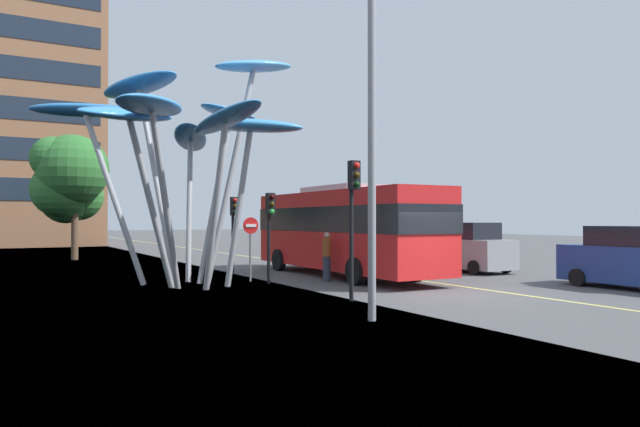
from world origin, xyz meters
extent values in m
cube|color=#4C4C4F|center=(0.00, 0.00, -0.05)|extent=(120.00, 240.00, 0.10)
cube|color=gray|center=(-11.30, 0.00, -0.03)|extent=(16.00, 240.00, 0.05)
cube|color=#E0D666|center=(1.70, 0.00, 0.00)|extent=(0.16, 144.00, 0.01)
cube|color=red|center=(0.14, 6.70, 1.86)|extent=(2.86, 11.17, 3.02)
cube|color=black|center=(0.14, 6.70, 2.29)|extent=(2.89, 11.28, 0.97)
cube|color=yellow|center=(0.29, 12.19, 3.07)|extent=(1.41, 0.14, 0.36)
cube|color=#B2B2B7|center=(0.14, 6.70, 3.49)|extent=(2.03, 3.94, 0.24)
cylinder|color=black|center=(1.52, 10.10, 0.48)|extent=(0.31, 0.97, 0.96)
cylinder|color=black|center=(-1.05, 10.17, 0.48)|extent=(0.31, 0.97, 0.96)
cylinder|color=black|center=(1.34, 3.61, 0.48)|extent=(0.31, 0.97, 0.96)
cylinder|color=black|center=(-1.22, 3.68, 0.48)|extent=(0.31, 0.97, 0.96)
cylinder|color=#9EA0A5|center=(-4.67, 6.54, 3.96)|extent=(2.01, 0.30, 7.97)
ellipsoid|color=#4CA3E5|center=(-3.77, 6.59, 7.92)|extent=(3.15, 1.33, 0.77)
cylinder|color=#9EA0A5|center=(-5.07, 7.09, 3.13)|extent=(1.69, 0.99, 6.30)
ellipsoid|color=#4299E0|center=(-4.35, 7.46, 6.25)|extent=(3.16, 2.51, 0.62)
cylinder|color=#9EA0A5|center=(-5.68, 8.28, 2.73)|extent=(0.88, 2.05, 5.54)
ellipsoid|color=#388EDB|center=(-5.37, 9.18, 5.47)|extent=(2.49, 4.20, 0.89)
cylinder|color=#9EA0A5|center=(-6.94, 8.18, 3.67)|extent=(1.05, 2.43, 7.41)
ellipsoid|color=#388EDB|center=(-7.34, 9.27, 7.35)|extent=(2.95, 4.59, 0.74)
cylinder|color=#9EA0A5|center=(-8.49, 7.87, 3.04)|extent=(2.06, 1.44, 6.15)
ellipsoid|color=#2D7FD1|center=(-9.38, 8.46, 6.08)|extent=(4.01, 3.15, 0.67)
cylinder|color=#9EA0A5|center=(-7.76, 5.57, 2.74)|extent=(1.89, 1.27, 5.55)
ellipsoid|color=#388EDB|center=(-8.57, 5.07, 5.49)|extent=(3.73, 2.97, 1.00)
cylinder|color=#9EA0A5|center=(-7.50, 4.82, 2.79)|extent=(1.58, 2.09, 5.66)
ellipsoid|color=#388EDB|center=(-8.15, 3.91, 5.58)|extent=(3.35, 3.92, 0.82)
cylinder|color=#9EA0A5|center=(-6.05, 4.29, 2.68)|extent=(0.38, 1.57, 5.41)
ellipsoid|color=#388EDB|center=(-5.97, 3.61, 5.36)|extent=(1.57, 4.02, 0.83)
cylinder|color=#9EA0A5|center=(-4.90, 5.22, 2.72)|extent=(0.90, 0.83, 5.47)
ellipsoid|color=#4299E0|center=(-4.59, 4.94, 5.44)|extent=(3.63, 3.43, 0.73)
cylinder|color=black|center=(-3.48, 0.39, 1.95)|extent=(0.12, 0.12, 3.89)
cube|color=black|center=(-3.48, 0.25, 3.49)|extent=(0.28, 0.24, 0.80)
sphere|color=red|center=(-3.48, 0.12, 3.75)|extent=(0.18, 0.18, 0.18)
sphere|color=#3A2707|center=(-3.48, 0.12, 3.49)|extent=(0.18, 0.18, 0.18)
sphere|color=black|center=(-3.48, 0.12, 3.23)|extent=(0.18, 0.18, 0.18)
cylinder|color=black|center=(-3.60, 5.65, 1.60)|extent=(0.12, 0.12, 3.21)
cube|color=black|center=(-3.60, 5.51, 2.81)|extent=(0.28, 0.24, 0.80)
sphere|color=#390706|center=(-3.60, 5.38, 3.07)|extent=(0.18, 0.18, 0.18)
sphere|color=#3A2707|center=(-3.60, 5.38, 2.81)|extent=(0.18, 0.18, 0.18)
sphere|color=green|center=(-3.60, 5.38, 2.55)|extent=(0.18, 0.18, 0.18)
cylinder|color=black|center=(-3.05, 10.61, 1.62)|extent=(0.12, 0.12, 3.24)
cube|color=black|center=(-3.05, 10.47, 2.84)|extent=(0.28, 0.24, 0.80)
sphere|color=red|center=(-3.05, 10.34, 3.10)|extent=(0.18, 0.18, 0.18)
sphere|color=#3A2707|center=(-3.05, 10.34, 2.84)|extent=(0.18, 0.18, 0.18)
sphere|color=black|center=(-3.05, 10.34, 2.58)|extent=(0.18, 0.18, 0.18)
cube|color=navy|center=(6.11, -1.73, 0.79)|extent=(1.87, 4.55, 1.22)
cube|color=black|center=(6.11, -1.73, 1.73)|extent=(1.72, 2.50, 0.66)
cylinder|color=black|center=(7.04, -0.32, 0.30)|extent=(0.20, 0.60, 0.60)
cylinder|color=black|center=(5.18, -0.32, 0.30)|extent=(0.20, 0.60, 0.60)
cube|color=gray|center=(5.97, 5.66, 0.80)|extent=(1.82, 3.90, 1.24)
cube|color=black|center=(5.97, 5.66, 1.78)|extent=(1.67, 2.14, 0.72)
cylinder|color=black|center=(6.88, 6.87, 0.30)|extent=(0.20, 0.60, 0.60)
cylinder|color=black|center=(5.07, 6.87, 0.30)|extent=(0.20, 0.60, 0.60)
cylinder|color=black|center=(6.88, 4.45, 0.30)|extent=(0.20, 0.60, 0.60)
cylinder|color=black|center=(5.07, 4.45, 0.30)|extent=(0.20, 0.60, 0.60)
cube|color=#2D5138|center=(6.24, 11.97, 0.78)|extent=(1.77, 3.86, 1.21)
cube|color=black|center=(6.24, 11.97, 1.78)|extent=(1.62, 2.13, 0.78)
cylinder|color=black|center=(7.12, 13.16, 0.30)|extent=(0.20, 0.60, 0.60)
cylinder|color=black|center=(5.36, 13.16, 0.30)|extent=(0.20, 0.60, 0.60)
cylinder|color=black|center=(7.12, 10.77, 0.30)|extent=(0.20, 0.60, 0.60)
cylinder|color=black|center=(5.36, 10.77, 0.30)|extent=(0.20, 0.60, 0.60)
cylinder|color=gray|center=(-4.80, -2.54, 4.14)|extent=(0.18, 0.18, 8.27)
cylinder|color=brown|center=(-7.98, 22.51, 1.39)|extent=(0.38, 0.38, 2.77)
sphere|color=#2D6B2D|center=(-8.81, 22.62, 3.96)|extent=(3.05, 3.05, 3.05)
sphere|color=#2D6B2D|center=(-8.13, 22.20, 5.10)|extent=(3.94, 3.94, 3.94)
sphere|color=#2D6B2D|center=(-9.15, 22.29, 5.67)|extent=(2.45, 2.45, 2.45)
sphere|color=#2D6B2D|center=(-8.34, 23.42, 3.58)|extent=(3.05, 3.05, 3.05)
sphere|color=#2D6B2D|center=(-7.67, 23.56, 3.65)|extent=(2.84, 2.84, 2.84)
cylinder|color=#2D3342|center=(-1.52, 5.13, 0.46)|extent=(0.29, 0.29, 0.93)
cylinder|color=#99471E|center=(-1.52, 5.13, 1.26)|extent=(0.34, 0.34, 0.66)
sphere|color=tan|center=(-1.52, 5.13, 1.69)|extent=(0.22, 0.22, 0.22)
cylinder|color=gray|center=(-3.90, 6.63, 1.17)|extent=(0.08, 0.08, 2.35)
cylinder|color=red|center=(-3.90, 6.60, 2.05)|extent=(0.60, 0.03, 0.60)
cube|color=white|center=(-3.90, 6.57, 2.05)|extent=(0.40, 0.04, 0.11)
camera|label=1|loc=(-12.30, -13.46, 2.26)|focal=33.11mm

